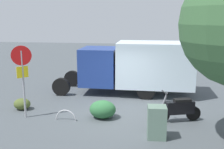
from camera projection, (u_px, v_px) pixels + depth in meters
name	position (u px, v px, depth m)	size (l,w,h in m)	color
ground_plane	(120.00, 113.00, 11.14)	(60.00, 60.00, 0.00)	#474D52
box_truck_near	(135.00, 65.00, 13.75)	(7.03, 2.22, 2.68)	black
motorcycle	(179.00, 108.00, 10.16)	(1.75, 0.78, 1.20)	black
stop_sign	(22.00, 70.00, 10.27)	(0.71, 0.33, 2.86)	#9E9EA3
utility_cabinet	(157.00, 122.00, 8.73)	(0.60, 0.52, 1.10)	slate
bike_rack_hoop	(66.00, 120.00, 10.38)	(0.85, 0.85, 0.05)	#B7B7BC
shrub_near_sign	(22.00, 104.00, 11.54)	(0.72, 0.59, 0.49)	#4B5A28
shrub_mid_verge	(103.00, 109.00, 10.54)	(1.04, 0.85, 0.71)	#2E6739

